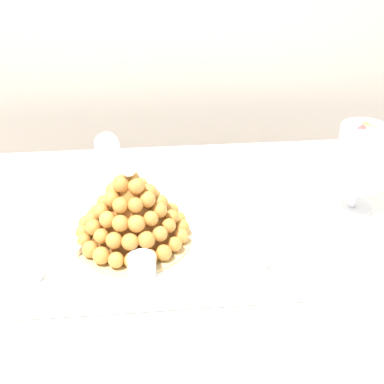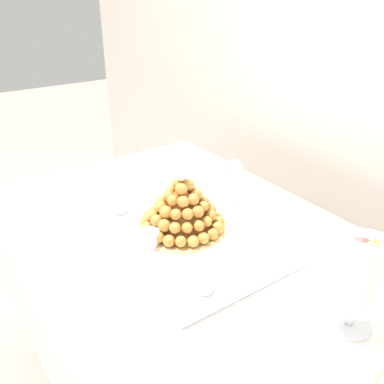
{
  "view_description": "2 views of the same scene",
  "coord_description": "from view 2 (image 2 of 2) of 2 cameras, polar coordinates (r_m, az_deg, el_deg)",
  "views": [
    {
      "loc": [
        -0.09,
        -1.02,
        1.57
      ],
      "look_at": [
        0.01,
        0.01,
        0.92
      ],
      "focal_mm": 49.84,
      "sensor_mm": 36.0,
      "label": 1
    },
    {
      "loc": [
        0.82,
        -0.62,
        1.51
      ],
      "look_at": [
        -0.02,
        -0.04,
        0.99
      ],
      "focal_mm": 38.93,
      "sensor_mm": 36.0,
      "label": 2
    }
  ],
  "objects": [
    {
      "name": "dessert_cup_mid_left",
      "position": [
        1.26,
        -5.86,
        -6.39
      ],
      "size": [
        0.06,
        0.06,
        0.05
      ],
      "color": "silver",
      "rests_on": "serving_tray"
    },
    {
      "name": "creme_brulee_ramekin",
      "position": [
        1.44,
        -6.04,
        -2.25
      ],
      "size": [
        0.09,
        0.09,
        0.03
      ],
      "color": "white",
      "rests_on": "serving_tray"
    },
    {
      "name": "macaron_goblet",
      "position": [
        0.99,
        22.06,
        -10.45
      ],
      "size": [
        0.12,
        0.12,
        0.25
      ],
      "color": "white",
      "rests_on": "buffet_table"
    },
    {
      "name": "buffet_table",
      "position": [
        1.31,
        1.97,
        -11.42
      ],
      "size": [
        1.65,
        0.98,
        0.79
      ],
      "color": "brown",
      "rests_on": "ground_plane"
    },
    {
      "name": "dessert_cup_centre",
      "position": [
        1.09,
        1.57,
        -12.05
      ],
      "size": [
        0.06,
        0.06,
        0.06
      ],
      "color": "silver",
      "rests_on": "serving_tray"
    },
    {
      "name": "wine_glass",
      "position": [
        1.48,
        5.72,
        2.88
      ],
      "size": [
        0.07,
        0.07,
        0.16
      ],
      "color": "silver",
      "rests_on": "buffet_table"
    },
    {
      "name": "dessert_cup_left",
      "position": [
        1.45,
        -9.98,
        -1.88
      ],
      "size": [
        0.05,
        0.05,
        0.05
      ],
      "color": "silver",
      "rests_on": "serving_tray"
    },
    {
      "name": "serving_tray",
      "position": [
        1.32,
        -1.78,
        -5.97
      ],
      "size": [
        0.67,
        0.43,
        0.02
      ],
      "color": "white",
      "rests_on": "buffet_table"
    },
    {
      "name": "croquembouche",
      "position": [
        1.3,
        -1.34,
        -2.18
      ],
      "size": [
        0.28,
        0.28,
        0.21
      ],
      "color": "tan",
      "rests_on": "serving_tray"
    }
  ]
}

